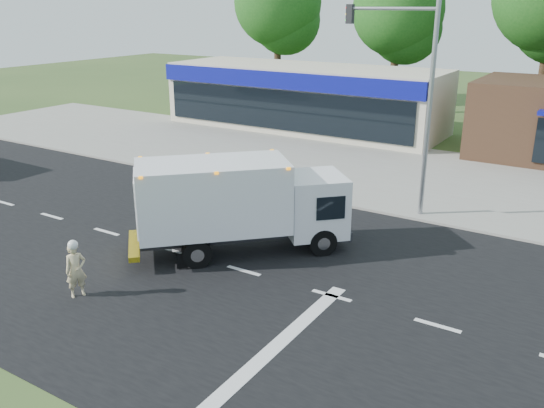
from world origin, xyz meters
name	(u,v)px	position (x,y,z in m)	size (l,w,h in m)	color
ground	(244,271)	(0.00, 0.00, 0.00)	(120.00, 120.00, 0.00)	#385123
road_asphalt	(244,271)	(0.00, 0.00, 0.00)	(60.00, 14.00, 0.02)	black
sidewalk	(355,197)	(0.00, 8.20, 0.06)	(60.00, 2.40, 0.12)	gray
parking_apron	(403,167)	(0.00, 14.00, 0.01)	(60.00, 9.00, 0.02)	gray
lane_markings	(256,300)	(1.35, -1.35, 0.02)	(55.20, 7.00, 0.01)	silver
ems_box_truck	(237,200)	(-1.02, 1.14, 1.79)	(6.51, 6.47, 3.11)	black
emergency_worker	(76,269)	(-3.03, -3.76, 0.84)	(0.59, 0.68, 1.69)	#C5B283
retail_strip_mall	(304,97)	(-9.00, 19.93, 2.01)	(18.00, 6.20, 4.00)	beige
traffic_signal_pole	(414,86)	(2.35, 7.60, 4.92)	(3.51, 0.25, 8.00)	gray
background_trees	(473,10)	(-0.85, 28.16, 7.38)	(36.77, 7.39, 12.10)	#332114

